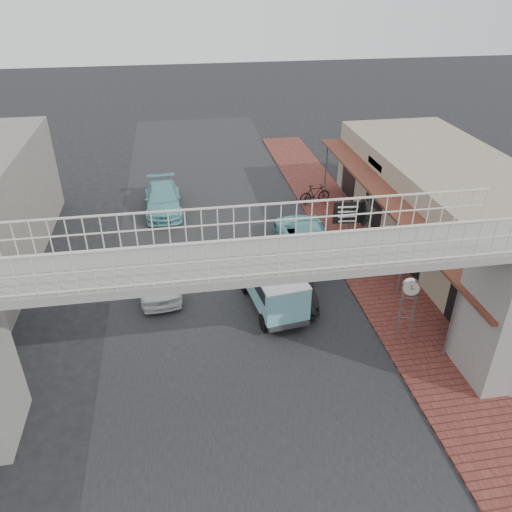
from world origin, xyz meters
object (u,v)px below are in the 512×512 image
object	(u,v)px
angkot_curb	(305,235)
motorcycle_near	(347,250)
arrow_sign	(368,213)
white_hatchback	(157,275)
angkot_far	(163,199)
street_clock	(410,290)
angkot_van	(273,282)
motorcycle_far	(315,194)
dark_sedan	(290,279)

from	to	relation	value
angkot_curb	motorcycle_near	distance (m)	2.24
arrow_sign	white_hatchback	bearing A→B (deg)	-173.72
angkot_far	arrow_sign	distance (m)	11.99
angkot_curb	motorcycle_near	size ratio (longest dim) A/B	2.63
street_clock	angkot_van	bearing A→B (deg)	169.83
street_clock	arrow_sign	size ratio (longest dim) A/B	0.74
angkot_curb	angkot_van	bearing A→B (deg)	60.31
angkot_van	arrow_sign	distance (m)	5.29
angkot_far	white_hatchback	bearing A→B (deg)	-93.45
angkot_far	motorcycle_far	bearing A→B (deg)	-5.78
angkot_far	arrow_sign	xyz separation A→B (m)	(8.79, -7.87, 2.14)
dark_sedan	street_clock	distance (m)	5.17
motorcycle_near	street_clock	size ratio (longest dim) A/B	0.76
motorcycle_far	street_clock	world-z (taller)	street_clock
white_hatchback	angkot_curb	bearing A→B (deg)	13.72
motorcycle_far	white_hatchback	bearing A→B (deg)	120.84
angkot_curb	arrow_sign	xyz separation A→B (m)	(2.03, -2.36, 2.13)
angkot_far	angkot_van	xyz separation A→B (m)	(4.28, -10.09, 0.51)
angkot_van	arrow_sign	world-z (taller)	arrow_sign
angkot_van	arrow_sign	size ratio (longest dim) A/B	1.20
angkot_far	motorcycle_near	size ratio (longest dim) A/B	2.48
motorcycle_far	street_clock	distance (m)	12.27
street_clock	arrow_sign	distance (m)	4.98
street_clock	angkot_far	bearing A→B (deg)	145.89
dark_sedan	arrow_sign	world-z (taller)	arrow_sign
angkot_curb	white_hatchback	bearing A→B (deg)	18.14
angkot_curb	angkot_far	bearing A→B (deg)	-40.34
angkot_van	street_clock	world-z (taller)	street_clock
dark_sedan	angkot_far	size ratio (longest dim) A/B	0.91
motorcycle_near	motorcycle_far	world-z (taller)	motorcycle_far
angkot_van	motorcycle_near	size ratio (longest dim) A/B	2.12
angkot_van	street_clock	size ratio (longest dim) A/B	1.61
dark_sedan	motorcycle_near	distance (m)	3.82
angkot_curb	angkot_van	world-z (taller)	angkot_van
motorcycle_near	arrow_sign	distance (m)	2.39
white_hatchback	dark_sedan	bearing A→B (deg)	-18.59
angkot_van	street_clock	distance (m)	5.18
white_hatchback	angkot_curb	world-z (taller)	white_hatchback
angkot_far	street_clock	distance (m)	15.49
motorcycle_near	arrow_sign	bearing A→B (deg)	-159.72
angkot_curb	angkot_van	distance (m)	5.24
street_clock	arrow_sign	xyz separation A→B (m)	(0.20, 4.94, 0.64)
motorcycle_far	arrow_sign	xyz separation A→B (m)	(0.22, -7.24, 2.17)
arrow_sign	street_clock	bearing A→B (deg)	-86.76
white_hatchback	motorcycle_far	world-z (taller)	white_hatchback
motorcycle_far	angkot_far	bearing A→B (deg)	76.91
angkot_far	motorcycle_near	world-z (taller)	angkot_far
angkot_curb	dark_sedan	bearing A→B (deg)	65.37
angkot_far	street_clock	size ratio (longest dim) A/B	1.88
motorcycle_near	arrow_sign	size ratio (longest dim) A/B	0.57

